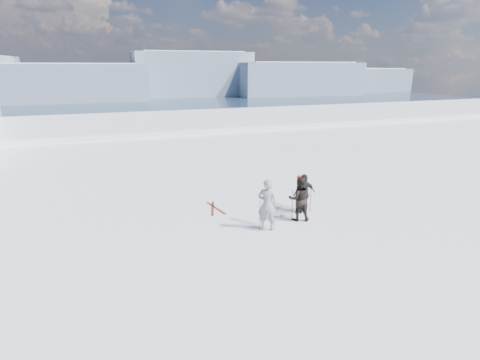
# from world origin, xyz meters

# --- Properties ---
(lake_basin) EXTENTS (820.00, 820.00, 71.62)m
(lake_basin) POSITION_xyz_m (0.00, 30.00, -6.50)
(lake_basin) COLOR white
(lake_basin) RESTS_ON ground
(far_mountain_range) EXTENTS (770.00, 110.00, 53.00)m
(far_mountain_range) POSITION_xyz_m (29.60, 454.78, -7.19)
(far_mountain_range) COLOR slate
(far_mountain_range) RESTS_ON ground
(skier_grey) EXTENTS (0.87, 0.80, 2.00)m
(skier_grey) POSITION_xyz_m (-0.91, 1.35, 1.00)
(skier_grey) COLOR gray
(skier_grey) RESTS_ON ground
(skier_dark) EXTENTS (1.03, 0.91, 1.79)m
(skier_dark) POSITION_xyz_m (0.65, 1.77, 0.90)
(skier_dark) COLOR black
(skier_dark) RESTS_ON ground
(skier_pack) EXTENTS (1.00, 0.43, 1.70)m
(skier_pack) POSITION_xyz_m (1.23, 2.39, 0.85)
(skier_pack) COLOR black
(skier_pack) RESTS_ON ground
(backpack) EXTENTS (0.37, 0.21, 0.51)m
(backpack) POSITION_xyz_m (1.22, 2.64, 1.95)
(backpack) COLOR red
(backpack) RESTS_ON skier_pack
(ski_poles) EXTENTS (2.77, 1.08, 1.34)m
(ski_poles) POSITION_xyz_m (0.29, 1.77, 0.62)
(ski_poles) COLOR black
(ski_poles) RESTS_ON ground
(skis_loose) EXTENTS (0.65, 1.68, 0.03)m
(skis_loose) POSITION_xyz_m (-2.19, 4.11, 0.01)
(skis_loose) COLOR black
(skis_loose) RESTS_ON ground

